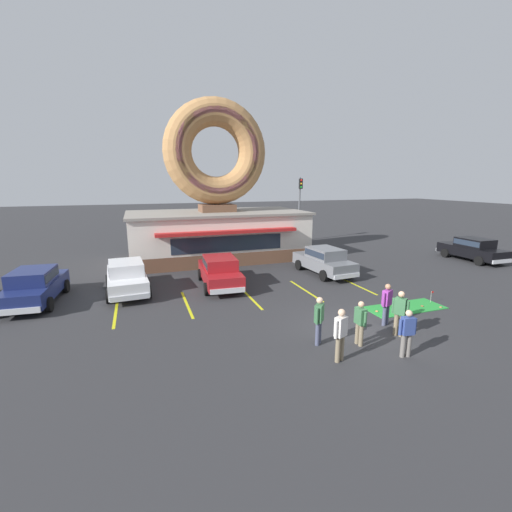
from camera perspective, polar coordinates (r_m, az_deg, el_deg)
The scene contains 32 objects.
ground_plane at distance 13.52m, azimuth 16.65°, elevation -11.96°, with size 160.00×160.00×0.00m, color #2D2D30.
donut_shop_building at distance 24.49m, azimuth -6.49°, elevation 8.25°, with size 12.30×6.75×10.96m.
putting_mat at distance 16.55m, azimuth 23.57°, elevation -7.90°, with size 3.53×1.38×0.03m, color green.
mini_donut_near_left at distance 16.81m, azimuth 22.77°, elevation -7.40°, with size 0.13×0.13×0.04m, color #D8667F.
mini_donut_near_right at distance 17.19m, azimuth 28.41°, elevation -7.52°, with size 0.13×0.13×0.04m, color #A5724C.
mini_donut_mid_left at distance 16.35m, azimuth 22.99°, elevation -7.96°, with size 0.13×0.13×0.04m, color #D8667F.
mini_donut_mid_centre at distance 15.51m, azimuth 22.27°, elevation -8.99°, with size 0.13×0.13×0.04m, color #A5724C.
mini_donut_mid_right at distance 15.67m, azimuth 20.93°, elevation -8.67°, with size 0.13×0.13×0.04m, color #A5724C.
mini_donut_far_left at distance 15.58m, azimuth 19.48°, elevation -8.68°, with size 0.13×0.13×0.04m, color #D17F47.
mini_donut_far_centre at distance 16.97m, azimuth 25.96°, elevation -7.51°, with size 0.13×0.13×0.04m, color brown.
mini_donut_far_right at distance 15.73m, azimuth 23.29°, elevation -8.78°, with size 0.13×0.13×0.04m, color #D8667F.
mini_donut_extra at distance 16.44m, azimuth 21.30°, elevation -7.72°, with size 0.13×0.13×0.04m, color brown.
golf_ball at distance 16.50m, azimuth 22.17°, elevation -7.71°, with size 0.04×0.04×0.04m, color white.
putting_flag_pin at distance 17.54m, azimuth 27.26°, elevation -5.68°, with size 0.13×0.01×0.55m.
car_grey at distance 20.80m, azimuth 11.28°, elevation -0.62°, with size 2.21×4.67×1.60m.
car_white at distance 18.16m, azimuth -20.76°, elevation -3.07°, with size 2.20×4.66×1.60m.
car_red at distance 18.11m, azimuth -6.05°, elevation -2.37°, with size 2.19×4.66×1.60m.
car_navy at distance 18.46m, azimuth -32.96°, elevation -4.05°, with size 2.22×4.67×1.60m.
car_black at distance 28.29m, azimuth 32.40°, elevation 1.09°, with size 2.05×4.59×1.60m.
pedestrian_blue_sweater_man at distance 11.89m, azimuth 10.45°, elevation -10.18°, with size 0.45×0.45×1.68m.
pedestrian_hooded_kid at distance 10.97m, azimuth 13.92°, elevation -12.27°, with size 0.56×0.37×1.70m.
pedestrian_leather_jacket_man at distance 12.19m, azimuth 16.96°, elevation -10.36°, with size 0.25×0.60×1.55m.
pedestrian_clipboard_woman at distance 11.91m, azimuth 23.90°, elevation -11.42°, with size 0.59×0.29×1.57m.
pedestrian_beanie_man at distance 14.13m, azimuth 20.96°, elevation -7.24°, with size 0.56×0.37×1.64m.
pedestrian_crossing_woman at distance 13.31m, azimuth 22.88°, elevation -8.51°, with size 0.40×0.52×1.68m.
trash_bin at distance 24.45m, azimuth 8.89°, elevation 0.50°, with size 0.57×0.57×0.97m.
traffic_light_pole at distance 31.70m, azimuth 7.31°, elevation 9.08°, with size 0.28×0.47×5.80m.
parking_stripe_far_left at distance 15.89m, azimuth -22.33°, elevation -8.66°, with size 0.12×3.60×0.01m, color yellow.
parking_stripe_left at distance 15.96m, azimuth -11.44°, elevation -7.86°, with size 0.12×3.60×0.01m, color yellow.
parking_stripe_mid_left at distance 16.58m, azimuth -1.05°, elevation -6.84°, with size 0.12×3.60×0.01m, color yellow.
parking_stripe_centre at distance 17.69m, azimuth 8.27°, elevation -5.72°, with size 0.12×3.60×0.01m, color yellow.
parking_stripe_mid_right at distance 19.21m, azimuth 16.27°, elevation -4.64°, with size 0.12×3.60×0.01m, color yellow.
Camera 1 is at (-7.45, -9.89, 5.44)m, focal length 24.00 mm.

